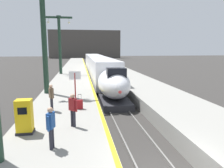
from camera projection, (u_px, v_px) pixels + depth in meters
The scene contains 15 objects.
platform_left at pixel (73, 78), 30.99m from camera, with size 4.80×110.00×1.05m, color gray.
platform_right at pixel (126, 77), 32.20m from camera, with size 4.80×110.00×1.05m, color gray.
platform_left_safety_stripe at pixel (88, 75), 31.24m from camera, with size 0.20×107.80×0.01m, color yellow.
rail_main_left at pixel (94, 79), 34.24m from camera, with size 0.08×110.00×0.12m, color slate.
rail_main_right at pixel (103, 78), 34.47m from camera, with size 0.08×110.00×0.12m, color slate.
highspeed_train_main at pixel (98, 67), 33.67m from camera, with size 2.92×37.80×3.60m.
station_column_mid at pixel (43, 23), 17.43m from camera, with size 4.00×0.68×10.05m.
station_column_far at pixel (60, 39), 31.54m from camera, with size 4.00×0.68×8.68m.
passenger_near_edge at pixel (51, 96), 13.01m from camera, with size 0.35×0.53×1.69m.
passenger_mid_platform at pixel (51, 125), 8.06m from camera, with size 0.31×0.56×1.69m.
passenger_far_waiting at pixel (73, 108), 10.37m from camera, with size 0.44×0.42×1.69m.
rolling_suitcase at pixel (80, 104), 13.54m from camera, with size 0.40×0.22×0.98m.
ticket_machine_yellow at pixel (24, 118), 9.60m from camera, with size 0.76×0.62×1.60m.
departure_info_board at pixel (75, 79), 16.44m from camera, with size 0.90×0.10×2.12m.
terminus_back_wall at pixel (85, 44), 105.75m from camera, with size 36.00×2.00×14.00m, color #4C4742.
Camera 1 is at (-2.97, -6.46, 4.95)m, focal length 33.50 mm.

